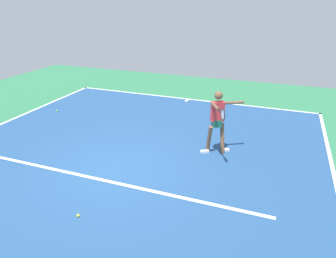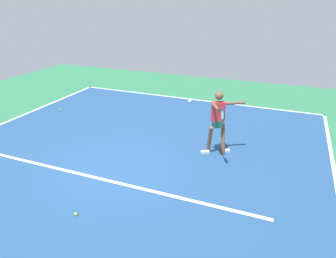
{
  "view_description": "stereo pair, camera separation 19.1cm",
  "coord_description": "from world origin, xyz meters",
  "views": [
    {
      "loc": [
        -3.69,
        6.02,
        4.05
      ],
      "look_at": [
        -1.09,
        -0.89,
        0.9
      ],
      "focal_mm": 32.95,
      "sensor_mm": 36.0,
      "label": 1
    },
    {
      "loc": [
        -3.87,
        5.95,
        4.05
      ],
      "look_at": [
        -1.09,
        -0.89,
        0.9
      ],
      "focal_mm": 32.95,
      "sensor_mm": 36.0,
      "label": 2
    }
  ],
  "objects": [
    {
      "name": "ground_plane",
      "position": [
        0.0,
        0.0,
        0.0
      ],
      "size": [
        20.77,
        20.77,
        0.0
      ],
      "primitive_type": "plane",
      "color": "#2D754C"
    },
    {
      "name": "tennis_ball_far_corner",
      "position": [
        4.27,
        -2.95,
        0.03
      ],
      "size": [
        0.07,
        0.07,
        0.07
      ],
      "primitive_type": "sphere",
      "color": "#C6E53D",
      "rests_on": "ground_plane"
    },
    {
      "name": "court_line_centre_mark",
      "position": [
        0.0,
        -6.07,
        0.0
      ],
      "size": [
        0.1,
        0.3,
        0.01
      ],
      "primitive_type": "cube",
      "color": "white",
      "rests_on": "ground_plane"
    },
    {
      "name": "court_surface",
      "position": [
        0.0,
        0.0,
        0.0
      ],
      "size": [
        10.58,
        12.64,
        0.0
      ],
      "primitive_type": "cube",
      "color": "navy",
      "rests_on": "ground_plane"
    },
    {
      "name": "court_line_baseline_near",
      "position": [
        0.0,
        -6.27,
        0.0
      ],
      "size": [
        10.58,
        0.1,
        0.01
      ],
      "primitive_type": "cube",
      "color": "white",
      "rests_on": "ground_plane"
    },
    {
      "name": "tennis_ball_by_sideline",
      "position": [
        -0.25,
        1.98,
        0.03
      ],
      "size": [
        0.07,
        0.07,
        0.07
      ],
      "primitive_type": "sphere",
      "color": "#C6E53D",
      "rests_on": "ground_plane"
    },
    {
      "name": "court_line_service",
      "position": [
        0.0,
        0.64,
        0.0
      ],
      "size": [
        7.93,
        0.1,
        0.01
      ],
      "primitive_type": "cube",
      "color": "white",
      "rests_on": "ground_plane"
    },
    {
      "name": "tennis_player",
      "position": [
        -2.21,
        -1.75,
        1.04
      ],
      "size": [
        1.04,
        1.4,
        1.8
      ],
      "rotation": [
        0.0,
        0.0,
        0.52
      ],
      "color": "brown",
      "rests_on": "ground_plane"
    }
  ]
}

